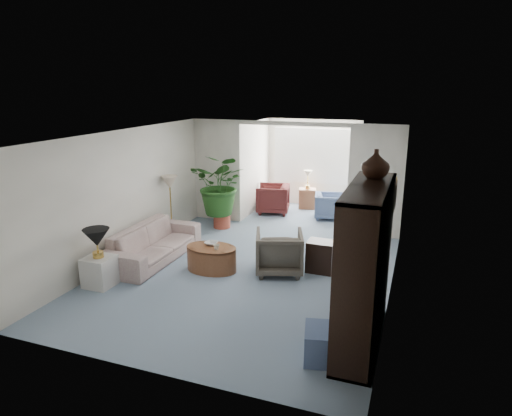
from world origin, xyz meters
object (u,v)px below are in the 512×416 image
at_px(side_table_dark, 321,256).
at_px(framed_picture, 394,196).
at_px(coffee_bowl, 211,243).
at_px(sunroom_chair_blue, 329,206).
at_px(coffee_cup, 216,247).
at_px(table_lamp, 97,238).
at_px(cabinet_urn, 376,164).
at_px(end_table, 100,271).
at_px(coffee_table, 212,258).
at_px(sofa, 154,243).
at_px(wingback_chair, 279,252).
at_px(sunroom_chair_maroon, 273,199).
at_px(plant_pot, 222,221).
at_px(entertainment_cabinet, 365,267).
at_px(floor_lamp, 170,182).
at_px(sunroom_table, 307,198).
at_px(ottoman, 325,344).

bearing_deg(side_table_dark, framed_picture, -31.84).
xyz_separation_m(coffee_bowl, sunroom_chair_blue, (1.41, 3.93, -0.16)).
bearing_deg(side_table_dark, coffee_cup, -157.08).
distance_m(table_lamp, cabinet_urn, 4.62).
xyz_separation_m(end_table, sunroom_chair_blue, (2.85, 5.29, 0.07)).
bearing_deg(coffee_table, side_table_dark, 18.60).
distance_m(sofa, end_table, 1.37).
bearing_deg(wingback_chair, coffee_table, -2.78).
bearing_deg(coffee_table, coffee_cup, -33.69).
xyz_separation_m(coffee_cup, sunroom_chair_blue, (1.21, 4.13, -0.18)).
distance_m(sofa, wingback_chair, 2.49).
distance_m(framed_picture, sunroom_chair_maroon, 5.44).
bearing_deg(plant_pot, entertainment_cabinet, -45.74).
relative_size(coffee_bowl, sunroom_chair_blue, 0.32).
xyz_separation_m(framed_picture, coffee_cup, (-2.97, 0.03, -1.20)).
distance_m(floor_lamp, plant_pot, 1.67).
bearing_deg(sunroom_chair_blue, sunroom_table, 33.30).
height_order(coffee_bowl, sunroom_chair_blue, sunroom_chair_blue).
bearing_deg(table_lamp, floor_lamp, 93.59).
height_order(coffee_bowl, side_table_dark, side_table_dark).
bearing_deg(side_table_dark, sunroom_chair_maroon, 120.84).
height_order(table_lamp, sunroom_chair_blue, table_lamp).
height_order(table_lamp, coffee_table, table_lamp).
bearing_deg(sunroom_chair_blue, sunroom_chair_maroon, 78.30).
height_order(table_lamp, plant_pot, table_lamp).
bearing_deg(coffee_bowl, sunroom_table, 81.94).
height_order(wingback_chair, side_table_dark, wingback_chair).
xyz_separation_m(table_lamp, plant_pot, (0.61, 3.65, -0.70)).
distance_m(end_table, entertainment_cabinet, 4.45).
xyz_separation_m(floor_lamp, side_table_dark, (3.54, -0.76, -0.96)).
height_order(sofa, coffee_table, sofa).
height_order(ottoman, sunroom_chair_maroon, sunroom_chair_maroon).
bearing_deg(sofa, cabinet_urn, -104.48).
relative_size(ottoman, sunroom_table, 0.94).
distance_m(sunroom_chair_blue, sunroom_table, 1.06).
relative_size(table_lamp, entertainment_cabinet, 0.21).
bearing_deg(table_lamp, end_table, 0.00).
bearing_deg(sunroom_chair_maroon, coffee_bowl, -10.44).
bearing_deg(cabinet_urn, framed_picture, 74.71).
height_order(wingback_chair, ottoman, wingback_chair).
relative_size(sofa, wingback_chair, 2.69).
bearing_deg(plant_pot, floor_lamp, -127.72).
xyz_separation_m(coffee_cup, sunroom_table, (0.46, 4.88, -0.22)).
distance_m(floor_lamp, entertainment_cabinet, 5.37).
xyz_separation_m(end_table, table_lamp, (0.00, 0.00, 0.61)).
relative_size(sofa, floor_lamp, 6.35).
xyz_separation_m(side_table_dark, sunroom_table, (-1.28, 4.15, -0.01)).
height_order(end_table, sunroom_table, sunroom_table).
xyz_separation_m(floor_lamp, coffee_bowl, (1.60, -1.30, -0.77)).
relative_size(wingback_chair, ottoman, 1.66).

